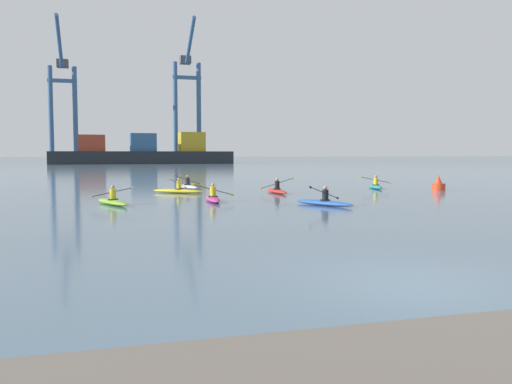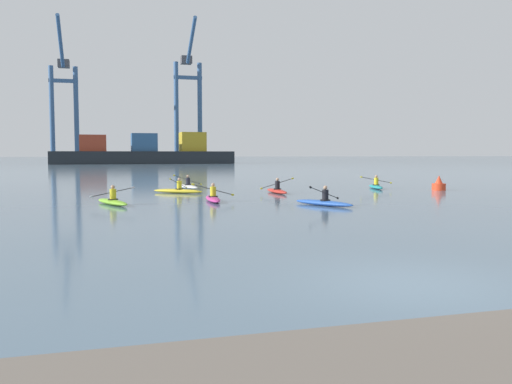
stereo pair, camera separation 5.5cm
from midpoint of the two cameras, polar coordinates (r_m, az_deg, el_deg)
ground_plane at (r=10.51m, az=16.73°, el=-9.51°), size 800.00×800.00×0.00m
container_barge at (r=129.15m, az=-11.95°, el=4.12°), size 42.22×8.45×7.56m
gantry_crane_west at (r=144.29m, az=-20.11°, el=9.63°), size 7.05×17.38×34.36m
gantry_crane_west_mid at (r=141.85m, az=-7.43°, el=10.26°), size 7.41×16.73×35.17m
channel_buoy at (r=37.37m, az=19.00°, el=0.73°), size 0.90×0.90×1.00m
kayak_magenta at (r=27.17m, az=-4.73°, el=-0.66°), size 2.23×3.43×0.96m
kayak_lime at (r=26.24m, az=-15.27°, el=-0.96°), size 2.14×3.40×0.95m
kayak_yellow at (r=33.09m, az=-8.47°, el=0.17°), size 3.07×2.53×1.01m
kayak_blue at (r=25.08m, az=7.24°, el=-1.08°), size 2.11×3.29×0.99m
kayak_teal at (r=37.92m, az=12.69°, el=0.62°), size 2.18×3.43×0.95m
kayak_red at (r=32.72m, az=2.19°, el=0.17°), size 2.22×3.41×0.98m
kayak_white at (r=37.44m, az=-7.46°, el=0.64°), size 2.15×3.45×1.02m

